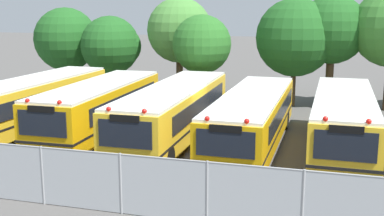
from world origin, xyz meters
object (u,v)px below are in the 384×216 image
at_px(tree_0, 67,39).
at_px(tree_5, 329,29).
at_px(school_bus_2, 174,111).
at_px(school_bus_4, 343,121).
at_px(tree_1, 113,46).
at_px(tree_2, 182,32).
at_px(tree_4, 298,38).
at_px(school_bus_0, 29,103).
at_px(traffic_cone, 307,204).
at_px(school_bus_1, 100,107).
at_px(school_bus_3, 253,118).
at_px(tree_3, 201,44).

relative_size(tree_0, tree_5, 0.89).
height_order(school_bus_2, school_bus_4, school_bus_2).
relative_size(tree_1, tree_2, 0.82).
bearing_deg(tree_4, school_bus_4, -74.65).
xyz_separation_m(tree_2, tree_4, (7.47, -0.38, -0.23)).
relative_size(school_bus_0, tree_2, 1.75).
bearing_deg(traffic_cone, tree_4, 95.51).
distance_m(school_bus_1, school_bus_3, 7.26).
bearing_deg(tree_0, tree_2, 1.50).
distance_m(school_bus_1, school_bus_4, 11.04).
relative_size(school_bus_2, tree_4, 1.73).
xyz_separation_m(tree_3, tree_5, (7.32, 2.63, 0.89)).
bearing_deg(school_bus_3, tree_1, -40.26).
bearing_deg(tree_2, school_bus_3, -58.19).
xyz_separation_m(tree_1, tree_5, (13.86, 0.89, 1.26)).
height_order(school_bus_0, tree_0, tree_0).
bearing_deg(school_bus_4, tree_5, -84.72).
bearing_deg(tree_5, school_bus_2, -122.47).
xyz_separation_m(school_bus_2, school_bus_4, (7.39, 0.12, -0.02)).
bearing_deg(school_bus_2, tree_3, -84.63).
relative_size(tree_0, tree_3, 1.07).
bearing_deg(tree_4, tree_3, -158.51).
relative_size(school_bus_0, school_bus_4, 1.12).
distance_m(tree_2, traffic_cone, 19.53).
bearing_deg(tree_5, school_bus_3, -105.89).
bearing_deg(tree_0, traffic_cone, -43.66).
bearing_deg(tree_3, tree_4, 21.49).
xyz_separation_m(school_bus_3, school_bus_4, (3.78, 0.15, 0.06)).
xyz_separation_m(school_bus_0, tree_5, (13.95, 10.53, 3.34)).
relative_size(school_bus_0, school_bus_3, 1.05).
bearing_deg(tree_2, tree_1, -169.90).
xyz_separation_m(school_bus_1, school_bus_2, (3.65, 0.15, -0.00)).
distance_m(school_bus_0, tree_4, 16.02).
xyz_separation_m(school_bus_4, traffic_cone, (-1.08, -6.73, -1.06)).
xyz_separation_m(tree_2, tree_3, (1.96, -2.55, -0.57)).
relative_size(school_bus_3, tree_4, 1.69).
relative_size(school_bus_3, tree_5, 1.64).
relative_size(school_bus_1, traffic_cone, 15.81).
xyz_separation_m(school_bus_2, tree_3, (-0.78, 7.65, 2.47)).
bearing_deg(tree_1, school_bus_1, -68.92).
height_order(school_bus_4, tree_2, tree_2).
bearing_deg(tree_5, tree_0, -179.04).
distance_m(school_bus_3, tree_5, 11.26).
relative_size(school_bus_0, traffic_cone, 18.38).
bearing_deg(tree_2, tree_5, 0.47).
relative_size(school_bus_0, tree_0, 1.94).
bearing_deg(school_bus_4, tree_3, -42.19).
distance_m(school_bus_4, tree_3, 11.38).
height_order(school_bus_3, tree_0, tree_0).
bearing_deg(tree_5, traffic_cone, -90.77).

